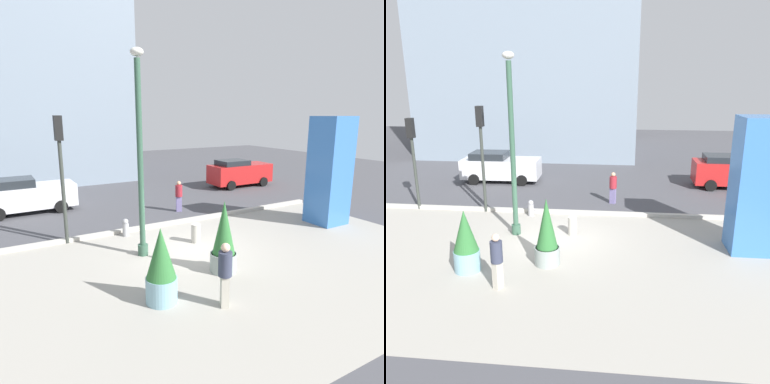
# 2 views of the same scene
# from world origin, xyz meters

# --- Properties ---
(ground_plane) EXTENTS (60.00, 60.00, 0.00)m
(ground_plane) POSITION_xyz_m (0.00, 4.00, 0.00)
(ground_plane) COLOR #47474C
(plaza_pavement) EXTENTS (18.00, 10.00, 0.02)m
(plaza_pavement) POSITION_xyz_m (0.00, -2.00, 0.00)
(plaza_pavement) COLOR #9E998E
(plaza_pavement) RESTS_ON ground_plane
(curb_strip) EXTENTS (18.00, 0.24, 0.16)m
(curb_strip) POSITION_xyz_m (0.00, 3.12, 0.08)
(curb_strip) COLOR #B7B2A8
(curb_strip) RESTS_ON ground_plane
(lamp_post) EXTENTS (0.44, 0.44, 6.99)m
(lamp_post) POSITION_xyz_m (-1.67, 0.46, 3.41)
(lamp_post) COLOR #335642
(lamp_post) RESTS_ON ground_plane
(art_pillar_blue) EXTENTS (1.44, 1.44, 4.85)m
(art_pillar_blue) POSITION_xyz_m (7.13, -0.14, 2.42)
(art_pillar_blue) COLOR #3870BC
(art_pillar_blue) RESTS_ON ground_plane
(potted_plant_mid_plaza) EXTENTS (0.86, 0.86, 2.32)m
(potted_plant_mid_plaza) POSITION_xyz_m (0.07, -2.05, 1.07)
(potted_plant_mid_plaza) COLOR gray
(potted_plant_mid_plaza) RESTS_ON ground_plane
(potted_plant_near_right) EXTENTS (0.85, 0.85, 2.09)m
(potted_plant_near_right) POSITION_xyz_m (-2.44, -2.79, 1.01)
(potted_plant_near_right) COLOR #7AA8B7
(potted_plant_near_right) RESTS_ON ground_plane
(fire_hydrant) EXTENTS (0.36, 0.26, 0.75)m
(fire_hydrant) POSITION_xyz_m (-1.54, 2.65, 0.37)
(fire_hydrant) COLOR #99999E
(fire_hydrant) RESTS_ON ground_plane
(concrete_bollard) EXTENTS (0.36, 0.36, 0.75)m
(concrete_bollard) POSITION_xyz_m (0.60, 0.61, 0.38)
(concrete_bollard) COLOR #B2ADA3
(concrete_bollard) RESTS_ON ground_plane
(traffic_light_far_side) EXTENTS (0.28, 0.42, 4.88)m
(traffic_light_far_side) POSITION_xyz_m (-3.80, 3.03, 3.28)
(traffic_light_far_side) COLOR #333833
(traffic_light_far_side) RESTS_ON ground_plane
(car_far_lane) EXTENTS (4.62, 2.13, 1.80)m
(car_far_lane) POSITION_xyz_m (-4.75, 8.55, 0.91)
(car_far_lane) COLOR silver
(car_far_lane) RESTS_ON ground_plane
(car_curb_west) EXTENTS (4.41, 2.03, 1.86)m
(car_curb_west) POSITION_xyz_m (8.76, 8.62, 0.95)
(car_curb_west) COLOR red
(car_curb_west) RESTS_ON ground_plane
(pedestrian_on_sidewalk) EXTENTS (0.48, 0.48, 1.76)m
(pedestrian_on_sidewalk) POSITION_xyz_m (-1.10, -3.80, 0.98)
(pedestrian_on_sidewalk) COLOR #B2AD9E
(pedestrian_on_sidewalk) RESTS_ON ground_plane
(pedestrian_by_curb) EXTENTS (0.46, 0.46, 1.59)m
(pedestrian_by_curb) POSITION_xyz_m (2.11, 4.92, 0.88)
(pedestrian_by_curb) COLOR slate
(pedestrian_by_curb) RESTS_ON ground_plane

